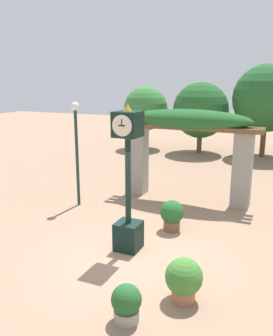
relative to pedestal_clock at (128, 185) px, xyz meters
name	(u,v)px	position (x,y,z in m)	size (l,w,h in m)	color
ground_plane	(133,256)	(0.25, -0.29, -1.66)	(60.00, 60.00, 0.00)	#9E7A60
pedestal_clock	(128,185)	(0.00, 0.00, 0.00)	(0.60, 0.64, 3.61)	black
pergola	(188,135)	(0.25, 4.30, 0.64)	(4.92, 1.20, 3.17)	gray
potted_plant_near_left	(126,303)	(1.13, -2.50, -1.30)	(0.54, 0.54, 0.70)	gray
potted_plant_near_right	(184,279)	(1.87, -1.51, -1.21)	(0.73, 0.73, 0.87)	#B26B4C
potted_plant_far_left	(172,214)	(0.64, 1.52, -1.19)	(0.67, 0.67, 0.88)	brown
lamp_post	(76,139)	(-2.91, 2.25, 0.59)	(0.27, 0.27, 3.44)	#19382D
tree_line	(255,104)	(1.50, 12.82, 1.20)	(12.92, 3.82, 4.94)	brown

